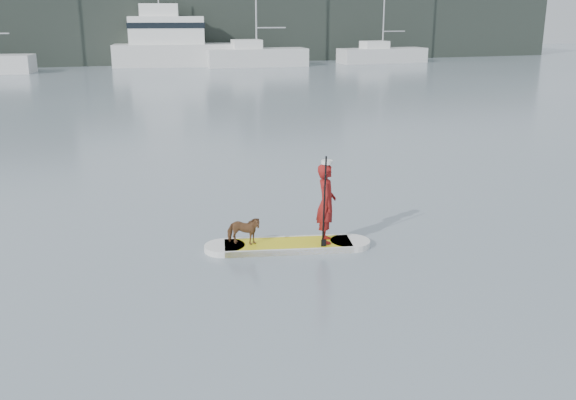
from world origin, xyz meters
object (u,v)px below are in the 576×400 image
object	(u,v)px
dog	(243,230)
sailboat_e	(256,56)
paddler	(326,203)
motor_yacht_a	(175,43)
paddleboard	(288,246)
sailboat_f	(382,53)

from	to	relation	value
dog	sailboat_e	bearing A→B (deg)	10.64
paddler	sailboat_e	distance (m)	43.69
paddler	motor_yacht_a	bearing A→B (deg)	12.65
paddleboard	paddler	xyz separation A→B (m)	(0.73, -0.16, 0.85)
paddler	sailboat_f	xyz separation A→B (m)	(22.41, 42.69, -0.09)
paddler	dog	xyz separation A→B (m)	(-1.59, 0.35, -0.50)
paddleboard	sailboat_f	xyz separation A→B (m)	(23.15, 42.53, 0.76)
dog	sailboat_e	world-z (taller)	sailboat_e
paddler	sailboat_f	distance (m)	48.22
dog	sailboat_f	world-z (taller)	sailboat_f
paddler	dog	size ratio (longest dim) A/B	2.31
paddleboard	sailboat_e	distance (m)	43.73
dog	sailboat_f	size ratio (longest dim) A/B	0.06
sailboat_e	motor_yacht_a	xyz separation A→B (m)	(-6.41, 2.53, 1.02)
motor_yacht_a	paddleboard	bearing A→B (deg)	-86.34
sailboat_e	sailboat_f	size ratio (longest dim) A/B	1.01
motor_yacht_a	sailboat_e	bearing A→B (deg)	-11.74
paddler	dog	distance (m)	1.70
paddleboard	sailboat_f	size ratio (longest dim) A/B	0.27
paddleboard	dog	world-z (taller)	dog
sailboat_f	paddleboard	bearing A→B (deg)	-119.99
dog	paddleboard	bearing A→B (deg)	-75.62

